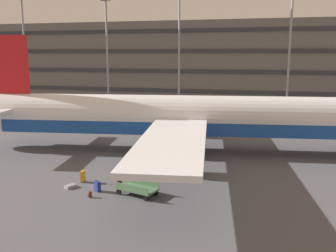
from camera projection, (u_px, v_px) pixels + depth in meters
ground_plane at (206, 150)px, 35.43m from camera, size 600.00×600.00×0.00m
terminal_structure at (240, 61)px, 76.47m from camera, size 135.46×15.70×15.10m
airliner at (189, 117)px, 34.38m from camera, size 42.55×34.68×10.59m
light_mast_far_left at (24, 40)px, 71.09m from camera, size 1.80×0.50×19.63m
light_mast_left at (107, 42)px, 67.11m from camera, size 1.80×0.50×18.77m
light_mast_center_left at (179, 25)px, 63.42m from camera, size 1.80×0.50×23.93m
light_mast_center_right at (291, 30)px, 59.28m from camera, size 1.80×0.50×21.74m
suitcase_red at (70, 186)px, 25.35m from camera, size 0.72×0.83×0.20m
suitcase_laid_flat at (83, 176)px, 26.44m from camera, size 0.28×0.42×1.02m
suitcase_small at (97, 186)px, 24.64m from camera, size 0.51×0.46×0.79m
backpack_black at (89, 194)px, 23.63m from camera, size 0.36×0.31×0.47m
backpack_teal at (119, 182)px, 26.02m from camera, size 0.43×0.39×0.46m
baggage_cart at (137, 188)px, 24.02m from camera, size 3.35×2.00×0.82m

